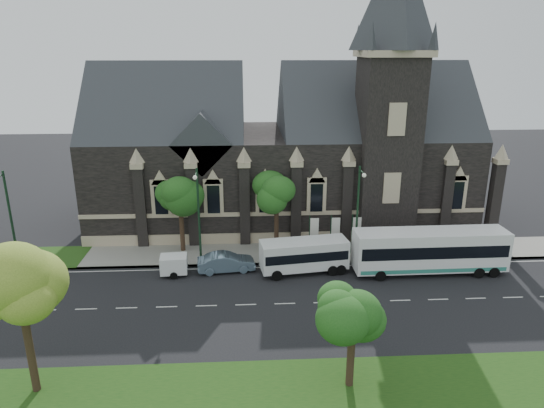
{
  "coord_description": "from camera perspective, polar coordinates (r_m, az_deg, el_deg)",
  "views": [
    {
      "loc": [
        0.23,
        -32.77,
        18.67
      ],
      "look_at": [
        2.33,
        6.0,
        6.12
      ],
      "focal_mm": 31.89,
      "sensor_mm": 36.0,
      "label": 1
    }
  ],
  "objects": [
    {
      "name": "banner_flag_center",
      "position": [
        45.55,
        7.31,
        -3.19
      ],
      "size": [
        0.9,
        0.1,
        4.0
      ],
      "color": "#16311D",
      "rests_on": "ground"
    },
    {
      "name": "tour_coach",
      "position": [
        43.97,
        18.15,
        -5.2
      ],
      "size": [
        13.17,
        3.17,
        3.83
      ],
      "rotation": [
        0.0,
        0.0,
        0.01
      ],
      "color": "white",
      "rests_on": "ground"
    },
    {
      "name": "banner_flag_left",
      "position": [
        45.24,
        4.81,
        -3.26
      ],
      "size": [
        0.9,
        0.1,
        4.0
      ],
      "color": "#16311D",
      "rests_on": "ground"
    },
    {
      "name": "museum",
      "position": [
        52.83,
        2.28,
        6.43
      ],
      "size": [
        40.0,
        17.7,
        29.9
      ],
      "color": "black",
      "rests_on": "ground"
    },
    {
      "name": "street_lamp_far",
      "position": [
        46.71,
        -28.6,
        -1.22
      ],
      "size": [
        0.36,
        1.88,
        9.0
      ],
      "color": "#16311D",
      "rests_on": "ground"
    },
    {
      "name": "sidewalk",
      "position": [
        46.18,
        -3.14,
        -5.86
      ],
      "size": [
        80.0,
        5.0,
        0.15
      ],
      "primitive_type": "cube",
      "color": "gray",
      "rests_on": "ground"
    },
    {
      "name": "car_far_red",
      "position": [
        45.93,
        -26.32,
        -7.01
      ],
      "size": [
        4.67,
        2.31,
        1.53
      ],
      "primitive_type": "imported",
      "rotation": [
        0.0,
        0.0,
        1.45
      ],
      "color": "maroon",
      "rests_on": "ground"
    },
    {
      "name": "tree_park_near",
      "position": [
        29.5,
        -27.1,
        -8.75
      ],
      "size": [
        4.42,
        4.42,
        8.56
      ],
      "color": "black",
      "rests_on": "ground"
    },
    {
      "name": "tree_walk_right",
      "position": [
        45.44,
        0.79,
        1.48
      ],
      "size": [
        4.08,
        4.08,
        7.8
      ],
      "color": "black",
      "rests_on": "ground"
    },
    {
      "name": "street_lamp_mid",
      "position": [
        42.32,
        -8.68,
        -0.99
      ],
      "size": [
        0.36,
        1.88,
        9.0
      ],
      "color": "#16311D",
      "rests_on": "ground"
    },
    {
      "name": "shuttle_bus",
      "position": [
        42.12,
        3.82,
        -5.92
      ],
      "size": [
        7.79,
        3.53,
        2.9
      ],
      "rotation": [
        0.0,
        0.0,
        0.14
      ],
      "color": "white",
      "rests_on": "ground"
    },
    {
      "name": "sedan",
      "position": [
        42.71,
        -5.43,
        -6.87
      ],
      "size": [
        5.17,
        2.32,
        1.65
      ],
      "primitive_type": "imported",
      "rotation": [
        0.0,
        0.0,
        1.69
      ],
      "color": "slate",
      "rests_on": "ground"
    },
    {
      "name": "box_trailer",
      "position": [
        42.61,
        -11.51,
        -6.98
      ],
      "size": [
        3.33,
        1.96,
        1.75
      ],
      "rotation": [
        0.0,
        0.0,
        0.08
      ],
      "color": "white",
      "rests_on": "ground"
    },
    {
      "name": "tree_park_east",
      "position": [
        27.97,
        9.84,
        -12.53
      ],
      "size": [
        3.4,
        3.4,
        6.28
      ],
      "color": "black",
      "rests_on": "ground"
    },
    {
      "name": "tree_walk_left",
      "position": [
        45.75,
        -10.55,
        1.18
      ],
      "size": [
        3.91,
        3.91,
        7.64
      ],
      "color": "black",
      "rests_on": "ground"
    },
    {
      "name": "ground",
      "position": [
        37.71,
        -3.11,
        -11.79
      ],
      "size": [
        160.0,
        160.0,
        0.0
      ],
      "primitive_type": "plane",
      "color": "black",
      "rests_on": "ground"
    },
    {
      "name": "banner_flag_right",
      "position": [
        45.95,
        9.76,
        -3.12
      ],
      "size": [
        0.9,
        0.1,
        4.0
      ],
      "color": "#16311D",
      "rests_on": "ground"
    },
    {
      "name": "street_lamp_near",
      "position": [
        43.22,
        10.12,
        -0.66
      ],
      "size": [
        0.36,
        1.88,
        9.0
      ],
      "color": "#16311D",
      "rests_on": "ground"
    }
  ]
}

